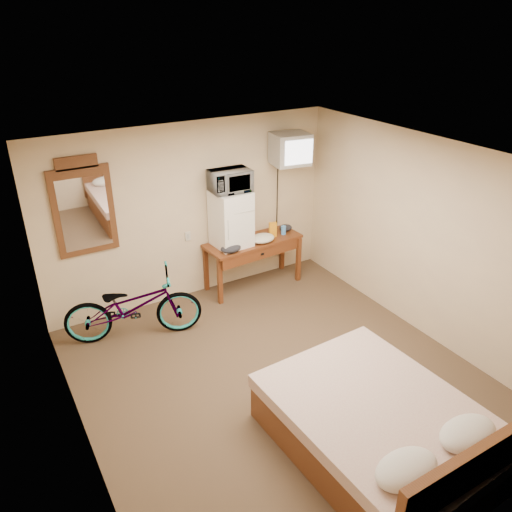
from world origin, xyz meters
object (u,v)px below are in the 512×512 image
at_px(crt_television, 290,149).
at_px(wall_mirror, 84,208).
at_px(mini_fridge, 231,219).
at_px(bicycle, 133,306).
at_px(blue_cup, 283,230).
at_px(microwave, 230,181).
at_px(bed, 384,430).
at_px(desk, 254,248).

xyz_separation_m(crt_television, wall_mirror, (-2.85, 0.25, -0.42)).
xyz_separation_m(mini_fridge, bicycle, (-1.62, -0.40, -0.70)).
distance_m(mini_fridge, blue_cup, 0.91).
xyz_separation_m(microwave, crt_television, (0.95, -0.03, 0.32)).
distance_m(mini_fridge, bed, 3.54).
relative_size(desk, bed, 0.69).
relative_size(microwave, crt_television, 0.87).
xyz_separation_m(mini_fridge, crt_television, (0.95, -0.03, 0.87)).
bearing_deg(bed, blue_cup, 71.90).
xyz_separation_m(microwave, bed, (-0.25, -3.42, -1.41)).
xyz_separation_m(desk, microwave, (-0.35, 0.05, 1.06)).
height_order(blue_cup, wall_mirror, wall_mirror).
height_order(wall_mirror, bed, wall_mirror).
bearing_deg(bicycle, mini_fridge, -58.87).
xyz_separation_m(wall_mirror, bicycle, (0.29, -0.63, -1.16)).
height_order(desk, microwave, microwave).
height_order(crt_television, bed, crt_television).
height_order(blue_cup, bed, bed).
bearing_deg(mini_fridge, wall_mirror, 173.35).
bearing_deg(mini_fridge, bed, -94.22).
bearing_deg(crt_television, wall_mirror, 174.95).
bearing_deg(mini_fridge, crt_television, -1.80).
bearing_deg(mini_fridge, blue_cup, -4.48).
bearing_deg(crt_television, desk, -177.80).
relative_size(crt_television, bicycle, 0.37).
bearing_deg(mini_fridge, microwave, 56.29).
distance_m(blue_cup, crt_television, 1.21).
distance_m(microwave, blue_cup, 1.22).
xyz_separation_m(desk, mini_fridge, (-0.35, 0.05, 0.51)).
relative_size(crt_television, wall_mirror, 0.50).
bearing_deg(wall_mirror, bed, -65.62).
xyz_separation_m(microwave, blue_cup, (0.84, -0.07, -0.88)).
relative_size(desk, crt_television, 2.37).
relative_size(desk, mini_fridge, 1.84).
relative_size(wall_mirror, bicycle, 0.74).
bearing_deg(microwave, desk, -6.26).
relative_size(blue_cup, bed, 0.06).
height_order(desk, crt_television, crt_television).
bearing_deg(bed, bicycle, 114.33).
bearing_deg(desk, mini_fridge, 171.38).
distance_m(crt_television, bed, 3.99).
xyz_separation_m(desk, blue_cup, (0.50, -0.01, 0.18)).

